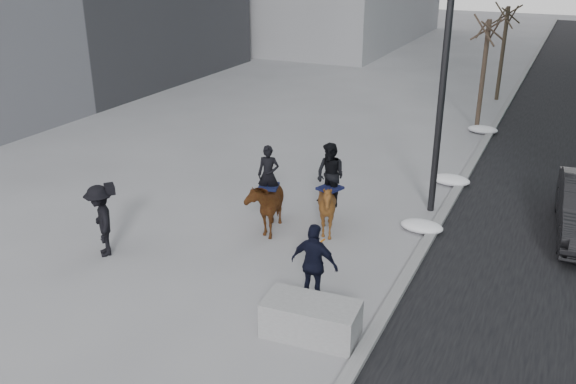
% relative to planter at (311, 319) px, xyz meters
% --- Properties ---
extents(ground, '(120.00, 120.00, 0.00)m').
position_rel_planter_xyz_m(ground, '(-1.91, 1.79, -0.36)').
color(ground, gray).
rests_on(ground, ground).
extents(curb, '(0.25, 90.00, 0.12)m').
position_rel_planter_xyz_m(curb, '(1.09, 11.79, -0.30)').
color(curb, gray).
rests_on(curb, ground).
extents(planter, '(1.86, 1.03, 0.72)m').
position_rel_planter_xyz_m(planter, '(0.00, 0.00, 0.00)').
color(planter, '#969699').
rests_on(planter, ground).
extents(tree_near, '(1.20, 1.20, 4.74)m').
position_rel_planter_xyz_m(tree_near, '(0.49, 15.46, 2.01)').
color(tree_near, '#382F21').
rests_on(tree_near, ground).
extents(tree_far, '(1.20, 1.20, 4.74)m').
position_rel_planter_xyz_m(tree_far, '(0.49, 21.02, 2.01)').
color(tree_far, '#3B3023').
rests_on(tree_far, ground).
extents(mounted_left, '(1.22, 1.87, 2.22)m').
position_rel_planter_xyz_m(mounted_left, '(-2.89, 3.77, 0.47)').
color(mounted_left, '#4B1E0F').
rests_on(mounted_left, ground).
extents(mounted_right, '(1.68, 1.77, 2.39)m').
position_rel_planter_xyz_m(mounted_right, '(-1.34, 4.14, 0.60)').
color(mounted_right, '#512E10').
rests_on(mounted_right, ground).
extents(feeder, '(1.04, 0.87, 1.75)m').
position_rel_planter_xyz_m(feeder, '(-0.42, 1.11, 0.52)').
color(feeder, black).
rests_on(feeder, ground).
extents(camera_crew, '(1.28, 1.24, 1.75)m').
position_rel_planter_xyz_m(camera_crew, '(-5.76, 0.86, 0.53)').
color(camera_crew, black).
rests_on(camera_crew, ground).
extents(lamppost, '(0.25, 1.97, 9.09)m').
position_rel_planter_xyz_m(lamppost, '(0.69, 6.64, 4.64)').
color(lamppost, black).
rests_on(lamppost, ground).
extents(snow_piles, '(1.16, 10.40, 0.29)m').
position_rel_planter_xyz_m(snow_piles, '(0.79, 9.91, -0.21)').
color(snow_piles, white).
rests_on(snow_piles, ground).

